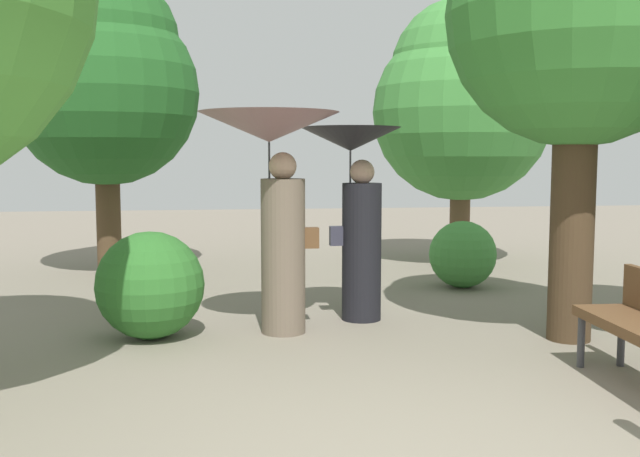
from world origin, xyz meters
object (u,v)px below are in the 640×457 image
(person_right, at_px, (356,193))
(tree_near_right, at_px, (462,98))
(tree_near_left, at_px, (104,77))
(person_left, at_px, (274,173))

(person_right, relative_size, tree_near_right, 0.48)
(person_right, height_order, tree_near_right, tree_near_right)
(tree_near_left, bearing_deg, person_right, -49.36)
(person_left, relative_size, person_right, 1.06)
(person_right, bearing_deg, tree_near_right, -29.78)
(tree_near_right, bearing_deg, tree_near_left, -177.61)
(tree_near_left, xyz_separation_m, tree_near_right, (5.42, 0.23, -0.23))
(tree_near_left, bearing_deg, tree_near_right, 2.39)
(person_left, xyz_separation_m, tree_near_right, (3.30, 4.16, 1.07))
(tree_near_left, relative_size, tree_near_right, 1.05)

